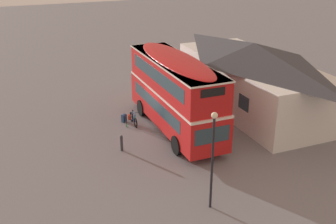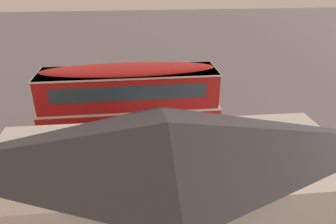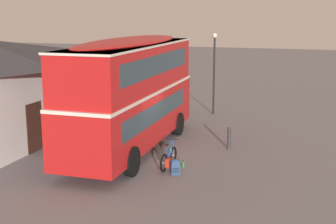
# 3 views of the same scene
# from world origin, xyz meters

# --- Properties ---
(ground_plane) EXTENTS (120.00, 120.00, 0.00)m
(ground_plane) POSITION_xyz_m (0.00, 0.00, 0.00)
(ground_plane) COLOR slate
(double_decker_bus) EXTENTS (9.73, 2.73, 4.79)m
(double_decker_bus) POSITION_xyz_m (0.77, 0.88, 2.64)
(double_decker_bus) COLOR black
(double_decker_bus) RESTS_ON ground
(touring_bicycle) EXTENTS (1.71, 0.46, 1.02)m
(touring_bicycle) POSITION_xyz_m (-1.00, -1.34, 0.37)
(touring_bicycle) COLOR black
(touring_bicycle) RESTS_ON ground
(backpack_on_ground) EXTENTS (0.36, 0.38, 0.57)m
(backpack_on_ground) POSITION_xyz_m (-1.59, -1.78, 0.29)
(backpack_on_ground) COLOR #2D4C7A
(backpack_on_ground) RESTS_ON ground
(water_bottle_green_metal) EXTENTS (0.08, 0.08, 0.26)m
(water_bottle_green_metal) POSITION_xyz_m (-0.76, -1.85, 0.12)
(water_bottle_green_metal) COLOR green
(water_bottle_green_metal) RESTS_ON ground
(pub_building) EXTENTS (13.46, 5.71, 4.72)m
(pub_building) POSITION_xyz_m (-0.66, 7.35, 2.41)
(pub_building) COLOR silver
(pub_building) RESTS_ON ground
(kerb_bollard) EXTENTS (0.16, 0.16, 0.97)m
(kerb_bollard) POSITION_xyz_m (2.22, -3.04, 0.50)
(kerb_bollard) COLOR #333338
(kerb_bollard) RESTS_ON ground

